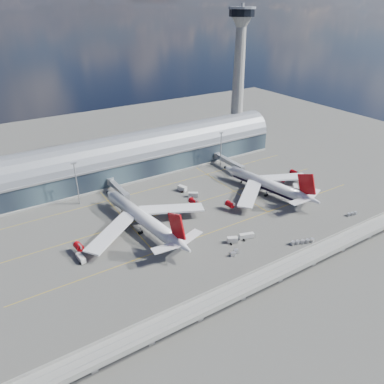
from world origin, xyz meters
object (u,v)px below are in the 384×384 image
service_truck_5 (193,195)px  cargo_train_2 (352,214)px  airliner_right (267,184)px  service_truck_2 (247,236)px  cargo_train_1 (302,242)px  service_truck_0 (81,258)px  service_truck_1 (232,240)px  floodlight_mast_left (77,183)px  service_truck_4 (182,189)px  cargo_train_0 (234,253)px  control_tower (238,80)px  floodlight_mast_right (221,149)px  service_truck_3 (295,188)px  airliner_left (144,219)px

service_truck_5 → cargo_train_2: size_ratio=0.91×
airliner_right → service_truck_2: airliner_right is taller
service_truck_5 → cargo_train_1: size_ratio=0.49×
service_truck_0 → cargo_train_2: (137.43, -39.51, -0.67)m
cargo_train_1 → service_truck_1: bearing=36.8°
floodlight_mast_left → service_truck_4: bearing=-16.7°
service_truck_2 → cargo_train_0: size_ratio=1.38×
control_tower → service_truck_4: (-76.65, -45.55, -49.97)m
service_truck_1 → service_truck_5: size_ratio=0.91×
service_truck_0 → service_truck_4: size_ratio=1.11×
service_truck_4 → cargo_train_2: bearing=-67.6°
floodlight_mast_right → service_truck_5: (-40.17, -27.59, -12.19)m
service_truck_1 → control_tower: bearing=-12.7°
floodlight_mast_left → cargo_train_0: size_ratio=4.63×
service_truck_0 → service_truck_4: (74.25, 35.02, 0.23)m
floodlight_mast_left → cargo_train_2: floodlight_mast_left is taller
control_tower → airliner_right: 94.76m
floodlight_mast_right → service_truck_0: bearing=-155.6°
floodlight_mast_right → service_truck_3: 58.04m
service_truck_0 → airliner_right: bearing=-2.2°
airliner_left → service_truck_3: airliner_left is taller
service_truck_0 → service_truck_2: 78.80m
control_tower → service_truck_4: size_ratio=16.57×
cargo_train_0 → cargo_train_1: bearing=-85.8°
service_truck_2 → cargo_train_0: service_truck_2 is taller
airliner_left → service_truck_2: 52.04m
service_truck_1 → service_truck_4: 60.62m
service_truck_4 → cargo_train_1: size_ratio=0.50×
service_truck_2 → service_truck_4: size_ratio=1.23×
cargo_train_1 → cargo_train_0: bearing=52.7°
airliner_right → cargo_train_0: 67.19m
service_truck_0 → cargo_train_0: (61.21, -33.15, -0.50)m
control_tower → service_truck_4: control_tower is taller
service_truck_0 → service_truck_4: bearing=20.4°
service_truck_2 → control_tower: bearing=-18.1°
service_truck_0 → cargo_train_0: size_ratio=1.24×
control_tower → cargo_train_2: bearing=-96.4°
service_truck_4 → service_truck_5: 10.15m
floodlight_mast_left → airliner_left: size_ratio=0.34×
airliner_right → cargo_train_2: bearing=-75.2°
service_truck_1 → cargo_train_1: 33.74m
airliner_left → cargo_train_1: airliner_left is taller
airliner_right → service_truck_2: bearing=-153.7°
airliner_right → service_truck_3: bearing=-31.5°
airliner_right → service_truck_2: (-41.66, -31.30, -4.34)m
airliner_left → airliner_right: (80.78, -2.63, -0.85)m
floodlight_mast_left → cargo_train_0: floodlight_mast_left is taller
airliner_right → cargo_train_2: (21.37, -44.86, -4.96)m
floodlight_mast_left → airliner_left: (19.39, -44.60, -7.06)m
service_truck_3 → cargo_train_2: 38.35m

